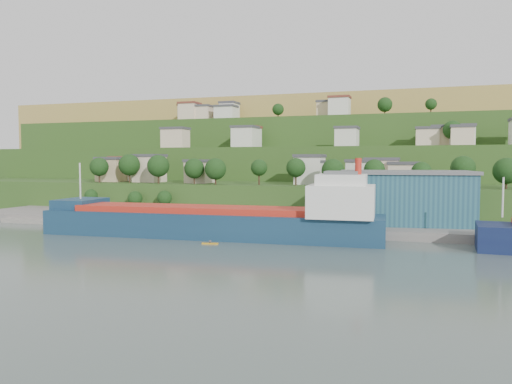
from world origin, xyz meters
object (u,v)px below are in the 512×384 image
at_px(cargo_ship_near, 219,223).
at_px(kayak_orange, 173,238).
at_px(caravan, 87,212).
at_px(warehouse, 405,197).

xyz_separation_m(cargo_ship_near, kayak_orange, (-8.41, -6.03, -2.98)).
distance_m(caravan, kayak_orange, 45.59).
xyz_separation_m(warehouse, caravan, (-87.12, -6.69, -5.83)).
relative_size(warehouse, kayak_orange, 11.22).
distance_m(cargo_ship_near, warehouse, 46.04).
height_order(caravan, kayak_orange, caravan).
distance_m(warehouse, caravan, 87.57).
height_order(cargo_ship_near, kayak_orange, cargo_ship_near).
relative_size(caravan, kayak_orange, 2.03).
bearing_deg(caravan, kayak_orange, -46.53).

